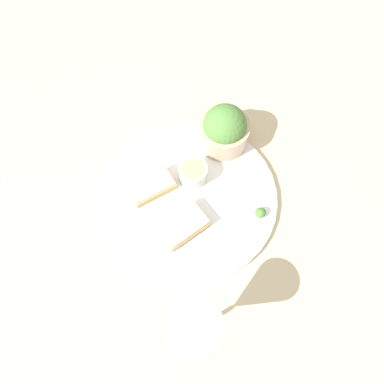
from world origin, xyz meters
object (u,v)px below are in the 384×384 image
at_px(sauce_ramekin, 193,172).
at_px(cheese_toast_near, 183,225).
at_px(wine_glass, 194,328).
at_px(salad_bowl, 224,129).
at_px(cheese_toast_far, 152,186).

bearing_deg(sauce_ramekin, cheese_toast_near, 41.68).
bearing_deg(wine_glass, salad_bowl, -137.11).
xyz_separation_m(cheese_toast_near, wine_glass, (0.10, 0.16, 0.09)).
height_order(sauce_ramekin, wine_glass, wine_glass).
bearing_deg(cheese_toast_near, sauce_ramekin, -138.32).
relative_size(sauce_ramekin, cheese_toast_near, 0.62).
relative_size(cheese_toast_far, wine_glass, 0.56).
distance_m(cheese_toast_near, wine_glass, 0.21).
height_order(cheese_toast_near, wine_glass, wine_glass).
bearing_deg(cheese_toast_near, wine_glass, 58.51).
distance_m(sauce_ramekin, cheese_toast_far, 0.08).
bearing_deg(sauce_ramekin, salad_bowl, -164.51).
bearing_deg(sauce_ramekin, cheese_toast_far, -20.68).
height_order(salad_bowl, sauce_ramekin, salad_bowl).
distance_m(sauce_ramekin, wine_glass, 0.30).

